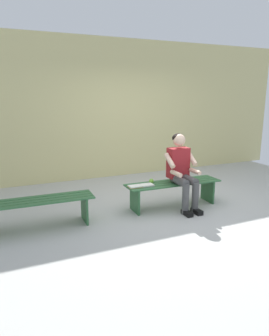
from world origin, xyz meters
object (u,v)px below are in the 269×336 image
Objects in this scene: apple at (151,181)px; bench_far at (36,207)px; bench_near at (173,188)px; book_open at (141,186)px; person_seated at (182,169)px.

bench_far is at bearing 2.73° from apple.
book_open is (0.59, 0.00, 0.11)m from bench_near.
bench_near is 20.80× the size of apple.
person_seated is 0.53m from apple.
apple is at bearing -22.15° from person_seated.
bench_near is at bearing -46.98° from person_seated.
bench_far is 20.53× the size of apple.
person_seated is at bearing 177.55° from bench_far.
bench_near and bench_far have the same top height.
apple is (0.37, -0.09, 0.14)m from bench_near.
book_open is at bearing -7.77° from person_seated.
book_open is (0.68, -0.09, -0.24)m from person_seated.
bench_near is 3.93× the size of book_open.
person_seated reaches higher than apple.
bench_near is at bearing 166.50° from apple.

